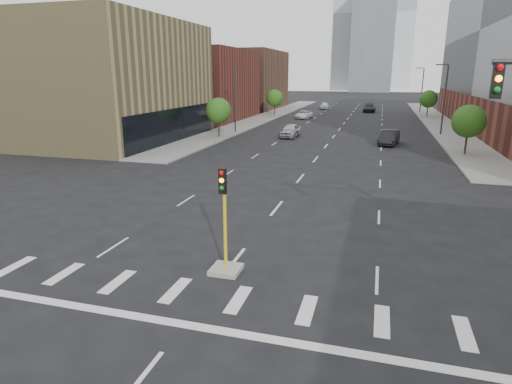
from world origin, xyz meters
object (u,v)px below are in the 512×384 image
at_px(car_far_left, 304,115).
at_px(car_deep_right, 369,108).
at_px(car_near_left, 290,131).
at_px(car_mid_right, 389,138).
at_px(median_traffic_signal, 225,250).
at_px(car_distant, 324,106).

bearing_deg(car_far_left, car_deep_right, 62.83).
height_order(car_near_left, car_mid_right, car_near_left).
height_order(median_traffic_signal, car_mid_right, median_traffic_signal).
bearing_deg(car_mid_right, median_traffic_signal, -91.56).
distance_m(median_traffic_signal, car_near_left, 39.30).
distance_m(car_near_left, car_distant, 46.51).
bearing_deg(car_near_left, car_far_left, 97.19).
height_order(median_traffic_signal, car_deep_right, median_traffic_signal).
relative_size(car_near_left, car_mid_right, 0.98).
distance_m(car_deep_right, car_distant, 11.44).
distance_m(median_traffic_signal, car_far_left, 63.59).
height_order(car_mid_right, car_far_left, car_mid_right).
bearing_deg(car_mid_right, car_distant, 114.62).
height_order(median_traffic_signal, car_distant, median_traffic_signal).
xyz_separation_m(median_traffic_signal, car_distant, (-6.87, 85.41, -0.19)).
height_order(car_mid_right, car_distant, car_mid_right).
bearing_deg(car_deep_right, median_traffic_signal, -91.30).
relative_size(median_traffic_signal, car_distant, 0.95).
height_order(car_near_left, car_far_left, car_near_left).
relative_size(car_mid_right, car_distant, 1.11).
relative_size(median_traffic_signal, car_far_left, 0.87).
distance_m(median_traffic_signal, car_mid_right, 36.62).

